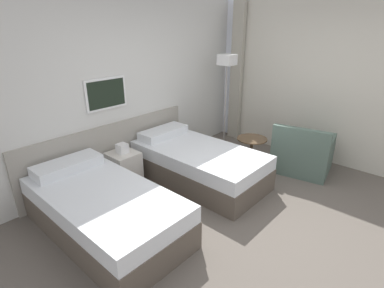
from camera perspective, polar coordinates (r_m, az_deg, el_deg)
ground_plane at (r=3.87m, az=11.74°, el=-13.91°), size 16.00×16.00×0.00m
wall_headboard at (r=4.72m, az=-11.43°, el=10.06°), size 10.00×0.10×2.70m
wall_window at (r=5.41m, az=26.33°, el=10.19°), size 0.21×4.71×2.70m
bed_near_door at (r=3.62m, az=-16.44°, el=-11.94°), size 1.03×2.00×0.66m
bed_near_window at (r=4.54m, az=1.12°, el=-3.72°), size 1.03×2.00×0.66m
nightstand at (r=4.55m, az=-12.81°, el=-4.40°), size 0.39×0.41×0.64m
floor_lamp at (r=5.49m, az=6.62°, el=13.93°), size 0.26×0.26×1.74m
side_table at (r=4.99m, az=11.26°, el=-0.54°), size 0.48×0.48×0.51m
armchair at (r=5.15m, az=20.24°, el=-1.93°), size 0.93×0.97×0.81m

